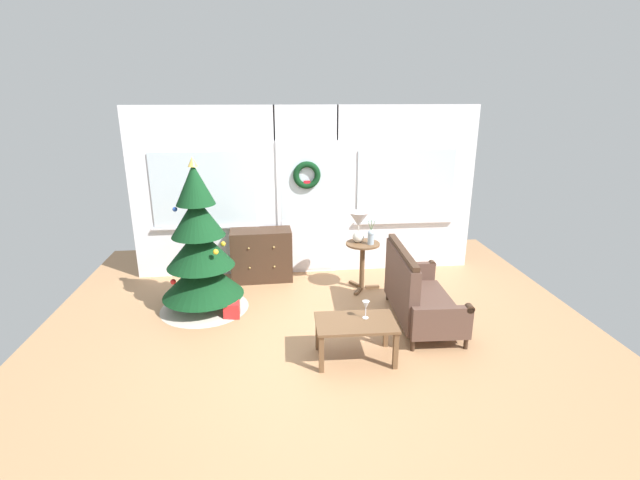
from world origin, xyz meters
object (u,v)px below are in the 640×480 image
object	(u,v)px
dresser_cabinet	(261,255)
gift_box	(232,310)
coffee_table	(356,327)
flower_vase	(371,236)
wine_glass	(366,306)
christmas_tree	(200,255)
table_lamp	(359,223)
side_table	(362,257)
settee_sofa	(416,294)

from	to	relation	value
dresser_cabinet	gift_box	bearing A→B (deg)	-106.61
coffee_table	gift_box	distance (m)	1.79
flower_vase	dresser_cabinet	bearing A→B (deg)	159.88
flower_vase	wine_glass	world-z (taller)	flower_vase
christmas_tree	flower_vase	distance (m)	2.31
flower_vase	gift_box	size ratio (longest dim) A/B	1.78
christmas_tree	table_lamp	size ratio (longest dim) A/B	4.52
table_lamp	gift_box	xyz separation A→B (m)	(-1.74, -0.74, -0.88)
christmas_tree	coffee_table	distance (m)	2.28
christmas_tree	side_table	world-z (taller)	christmas_tree
christmas_tree	wine_glass	size ratio (longest dim) A/B	10.20
table_lamp	wine_glass	xyz separation A→B (m)	(-0.24, -1.77, -0.40)
flower_vase	gift_box	bearing A→B (deg)	-161.27
settee_sofa	gift_box	world-z (taller)	settee_sofa
flower_vase	wine_glass	xyz separation A→B (m)	(-0.40, -1.67, -0.23)
wine_glass	dresser_cabinet	bearing A→B (deg)	117.06
side_table	dresser_cabinet	bearing A→B (deg)	160.71
settee_sofa	wine_glass	world-z (taller)	settee_sofa
side_table	gift_box	bearing A→B (deg)	-158.63
table_lamp	wine_glass	distance (m)	1.83
dresser_cabinet	flower_vase	bearing A→B (deg)	-20.12
table_lamp	wine_glass	bearing A→B (deg)	-97.63
dresser_cabinet	wine_glass	distance (m)	2.52
side_table	table_lamp	world-z (taller)	table_lamp
side_table	table_lamp	bearing A→B (deg)	146.31
settee_sofa	gift_box	xyz separation A→B (m)	(-2.26, 0.35, -0.28)
wine_glass	gift_box	xyz separation A→B (m)	(-1.50, 1.03, -0.48)
flower_vase	christmas_tree	bearing A→B (deg)	-171.38
flower_vase	coffee_table	distance (m)	1.86
settee_sofa	wine_glass	distance (m)	1.03
christmas_tree	side_table	bearing A→B (deg)	10.54
christmas_tree	gift_box	size ratio (longest dim) A/B	10.10
settee_sofa	flower_vase	world-z (taller)	flower_vase
settee_sofa	gift_box	bearing A→B (deg)	171.11
flower_vase	settee_sofa	bearing A→B (deg)	-70.07
settee_sofa	side_table	world-z (taller)	settee_sofa
dresser_cabinet	flower_vase	world-z (taller)	flower_vase
wine_glass	christmas_tree	bearing A→B (deg)	144.86
side_table	flower_vase	size ratio (longest dim) A/B	1.99
dresser_cabinet	wine_glass	xyz separation A→B (m)	(1.14, -2.23, 0.19)
dresser_cabinet	side_table	bearing A→B (deg)	-19.29
table_lamp	wine_glass	world-z (taller)	table_lamp
settee_sofa	coffee_table	bearing A→B (deg)	-139.75
dresser_cabinet	settee_sofa	bearing A→B (deg)	-39.40
table_lamp	flower_vase	distance (m)	0.25
coffee_table	flower_vase	bearing A→B (deg)	73.58
table_lamp	dresser_cabinet	bearing A→B (deg)	161.41
gift_box	flower_vase	bearing A→B (deg)	18.73
side_table	flower_vase	xyz separation A→B (m)	(0.10, -0.06, 0.32)
flower_vase	coffee_table	size ratio (longest dim) A/B	0.41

